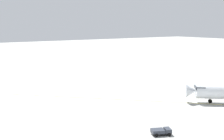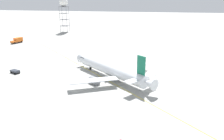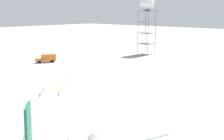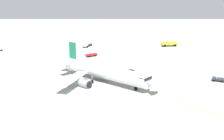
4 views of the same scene
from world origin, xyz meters
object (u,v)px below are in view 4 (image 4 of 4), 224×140
object	(u,v)px
fuel_tanker_truck	(88,44)
ops_pickup_truck	(92,55)
baggage_truck_truck	(218,79)
airliner_main	(103,72)
fire_tender_truck	(170,44)

from	to	relation	value
fuel_tanker_truck	ops_pickup_truck	world-z (taller)	fuel_tanker_truck
baggage_truck_truck	ops_pickup_truck	size ratio (longest dim) A/B	0.77
airliner_main	fire_tender_truck	bearing A→B (deg)	102.76
fire_tender_truck	ops_pickup_truck	xyz separation A→B (m)	(-41.76, -27.74, -0.72)
fuel_tanker_truck	ops_pickup_truck	xyz separation A→B (m)	(4.16, -27.23, -0.77)
airliner_main	baggage_truck_truck	size ratio (longest dim) A/B	7.60
fire_tender_truck	fuel_tanker_truck	bearing A→B (deg)	-10.93
fuel_tanker_truck	fire_tender_truck	bearing A→B (deg)	108.54
airliner_main	fire_tender_truck	xyz separation A→B (m)	(35.32, 66.00, -1.56)
baggage_truck_truck	ops_pickup_truck	world-z (taller)	ops_pickup_truck
fuel_tanker_truck	fire_tender_truck	xyz separation A→B (m)	(45.92, 0.50, -0.05)
airliner_main	baggage_truck_truck	bearing A→B (deg)	41.32
fuel_tanker_truck	ops_pickup_truck	distance (m)	27.56
airliner_main	fuel_tanker_truck	distance (m)	66.37
fuel_tanker_truck	baggage_truck_truck	world-z (taller)	fuel_tanker_truck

